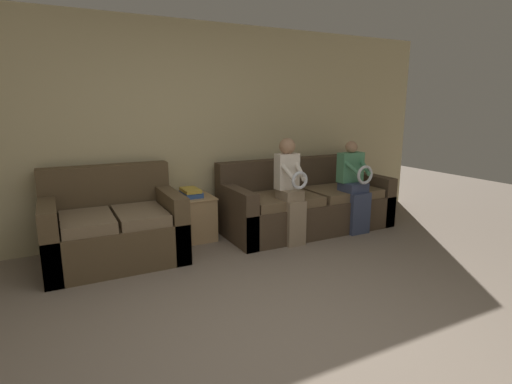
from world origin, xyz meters
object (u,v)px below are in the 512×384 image
at_px(couch_side, 113,229).
at_px(child_left_seated, 290,186).
at_px(child_right_seated, 354,184).
at_px(couch_main, 305,205).
at_px(book_stack, 191,193).
at_px(side_shelf, 193,217).

xyz_separation_m(couch_side, child_left_seated, (1.91, -0.39, 0.35)).
distance_m(couch_side, child_left_seated, 1.98).
bearing_deg(couch_side, child_right_seated, -7.92).
bearing_deg(couch_main, child_right_seated, -39.21).
relative_size(child_right_seated, book_stack, 3.69).
bearing_deg(child_right_seated, side_shelf, 161.71).
bearing_deg(couch_main, book_stack, 169.75).
bearing_deg(child_right_seated, couch_main, 140.79).
bearing_deg(couch_side, child_left_seated, -11.42).
relative_size(child_left_seated, child_right_seated, 1.06).
distance_m(side_shelf, book_stack, 0.30).
xyz_separation_m(couch_side, child_right_seated, (2.85, -0.40, 0.29)).
xyz_separation_m(couch_main, book_stack, (-1.45, 0.26, 0.26)).
xyz_separation_m(couch_main, child_right_seated, (0.47, -0.38, 0.30)).
bearing_deg(couch_side, couch_main, -0.30).
bearing_deg(book_stack, child_right_seated, -18.59).
relative_size(child_right_seated, side_shelf, 2.18).
height_order(couch_main, couch_side, couch_side).
height_order(couch_side, child_right_seated, child_right_seated).
xyz_separation_m(couch_side, book_stack, (0.93, 0.25, 0.24)).
bearing_deg(side_shelf, couch_side, -165.76).
bearing_deg(couch_main, couch_side, 179.70).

